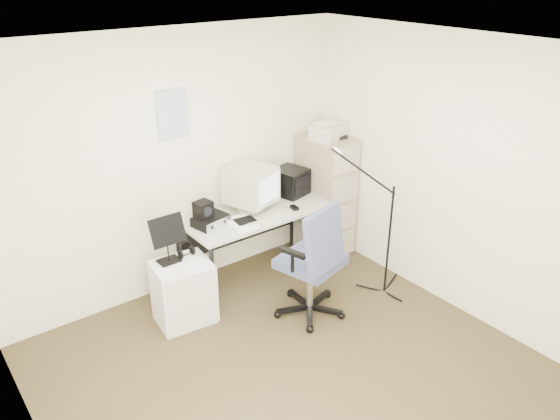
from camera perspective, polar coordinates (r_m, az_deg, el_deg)
floor at (r=4.53m, az=1.85°, el=-17.00°), size 3.60×3.60×0.01m
ceiling at (r=3.41m, az=2.44°, el=16.10°), size 3.60×3.60×0.01m
wall_back at (r=5.20m, az=-10.59°, el=4.59°), size 3.60×0.02×2.50m
wall_front at (r=2.90m, az=26.20°, el=-15.81°), size 3.60×0.02×2.50m
wall_left at (r=3.16m, az=-24.66°, el=-11.84°), size 0.02×3.60×2.50m
wall_right at (r=5.05m, az=18.14°, el=3.11°), size 0.02×3.60×2.50m
wall_calendar at (r=5.04m, az=-11.17°, el=9.84°), size 0.30×0.02×0.44m
filing_cabinet at (r=6.01m, az=4.74°, el=1.61°), size 0.40×0.60×1.30m
printer at (r=5.75m, az=5.17°, el=8.18°), size 0.44×0.35×0.15m
desk at (r=5.58m, az=-2.47°, el=-3.52°), size 1.50×0.70×0.73m
crt_monitor at (r=5.37m, az=-3.08°, el=2.23°), size 0.51×0.53×0.44m
crt_tv at (r=5.76m, az=1.06°, el=2.98°), size 0.37×0.38×0.28m
desk_speaker at (r=5.61m, az=-0.61°, el=1.63°), size 0.08×0.08×0.14m
keyboard at (r=5.27m, az=-1.81°, el=-0.72°), size 0.49×0.22×0.03m
mouse at (r=5.45m, az=1.51°, el=0.24°), size 0.07×0.11×0.03m
radio_receiver at (r=5.16m, az=-7.27°, el=-1.09°), size 0.36×0.29×0.09m
radio_speaker at (r=5.11m, az=-8.03°, el=0.08°), size 0.17×0.16×0.15m
papers at (r=5.16m, az=-4.01°, el=-1.37°), size 0.27×0.35×0.02m
pc_tower at (r=6.00m, az=3.00°, el=-3.08°), size 0.33×0.48×0.41m
office_chair at (r=4.90m, az=3.23°, el=-5.13°), size 0.81×0.81×1.15m
side_cart at (r=5.00m, az=-10.10°, el=-8.45°), size 0.53×0.44×0.60m
music_stand at (r=4.78m, az=-11.74°, el=-2.96°), size 0.31×0.18×0.45m
headphones at (r=4.92m, az=-9.76°, el=-4.27°), size 0.20×0.20×0.03m
mic_stand at (r=5.24m, az=11.47°, el=-1.50°), size 0.03×0.03×1.47m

